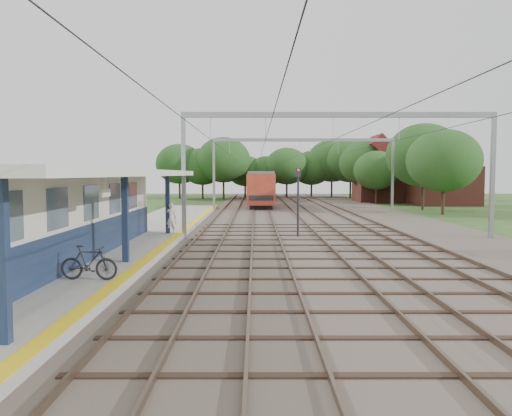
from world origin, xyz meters
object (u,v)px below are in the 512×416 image
object	(u,v)px
bicycle	(89,263)
signal_post	(298,196)
train	(260,185)
person	(171,218)

from	to	relation	value
bicycle	signal_post	distance (m)	14.92
bicycle	signal_post	size ratio (longest dim) A/B	0.46
train	signal_post	size ratio (longest dim) A/B	9.12
bicycle	train	world-z (taller)	train
train	person	bearing A→B (deg)	-97.63
person	signal_post	size ratio (longest dim) A/B	0.43
bicycle	train	size ratio (longest dim) A/B	0.05
signal_post	bicycle	bearing A→B (deg)	-137.93
person	bicycle	distance (m)	12.23
train	signal_post	world-z (taller)	signal_post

